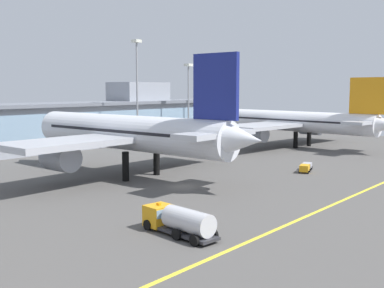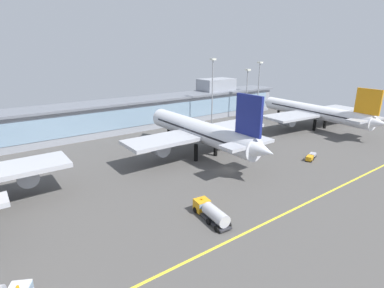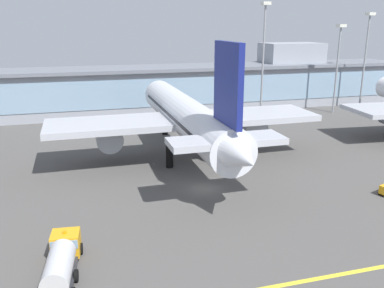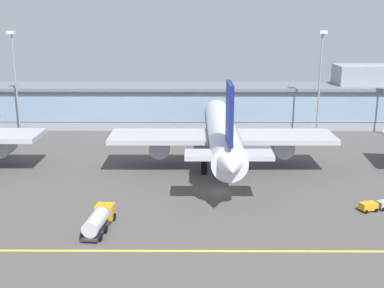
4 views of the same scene
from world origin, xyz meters
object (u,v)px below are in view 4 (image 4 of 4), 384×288
at_px(airliner_near_right, 222,134).
at_px(apron_light_mast_west, 15,70).
at_px(baggage_tug_near, 376,205).
at_px(fuel_tanker_truck, 99,219).
at_px(apron_light_mast_east, 320,71).

height_order(airliner_near_right, apron_light_mast_west, apron_light_mast_west).
bearing_deg(baggage_tug_near, fuel_tanker_truck, -9.29).
relative_size(baggage_tug_near, apron_light_mast_east, 0.22).
xyz_separation_m(fuel_tanker_truck, baggage_tug_near, (42.00, 7.24, -0.72)).
distance_m(fuel_tanker_truck, apron_light_mast_west, 64.51).
xyz_separation_m(fuel_tanker_truck, apron_light_mast_west, (-30.16, 54.96, 15.21)).
bearing_deg(fuel_tanker_truck, airliner_near_right, -27.87).
relative_size(airliner_near_right, fuel_tanker_truck, 5.62).
height_order(fuel_tanker_truck, baggage_tug_near, fuel_tanker_truck).
relative_size(apron_light_mast_west, apron_light_mast_east, 0.99).
bearing_deg(apron_light_mast_east, fuel_tanker_truck, -129.74).
bearing_deg(airliner_near_right, fuel_tanker_truck, 145.84).
bearing_deg(apron_light_mast_east, airliner_near_right, -135.56).
xyz_separation_m(fuel_tanker_truck, apron_light_mast_east, (43.32, 52.10, 15.32)).
bearing_deg(baggage_tug_near, airliner_near_right, -61.28).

